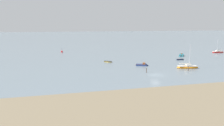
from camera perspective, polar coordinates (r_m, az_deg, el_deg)
The scene contains 11 objects.
ground_plane at distance 64.82m, azimuth 10.99°, elevation -3.00°, with size 800.00×800.00×0.00m, color slate.
mudflat_shore at distance 40.78m, azimuth 24.42°, elevation -11.30°, with size 397.70×31.80×0.13m, color #7A6B51.
motorboat_moored_0 at distance 107.30m, azimuth 17.23°, elevation 1.90°, with size 4.53×5.20×1.77m.
rowboat_moored_2 at distance 85.16m, azimuth -1.05°, elevation 0.32°, with size 3.25×3.08×0.53m.
sailboat_moored_0 at distance 77.40m, azimuth 18.57°, elevation -1.00°, with size 7.39×3.52×7.96m.
motorboat_moored_2 at distance 78.53m, azimuth 7.95°, elevation -0.50°, with size 4.54×3.18×1.64m.
sailboat_moored_1 at distance 125.81m, azimuth 25.24°, elevation 2.53°, with size 6.42×2.23×7.11m.
rowboat_moored_6 at distance 94.69m, azimuth 16.87°, elevation 0.85°, with size 3.27×1.23×0.51m.
channel_buoy at distance 118.14m, azimuth -12.58°, elevation 2.89°, with size 0.90×0.90×2.30m.
mooring_post_near at distance 72.72m, azimuth 18.78°, elevation -1.37°, with size 0.22×0.22×1.71m.
mooring_post_left at distance 67.52m, azimuth 8.76°, elevation -1.77°, with size 0.22×0.22×1.73m.
Camera 1 is at (-27.42, -57.01, 14.12)m, focal length 36.07 mm.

